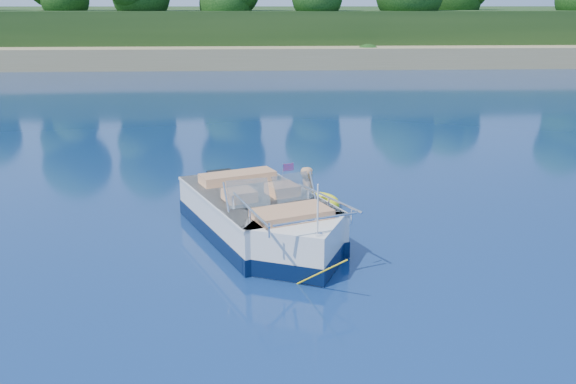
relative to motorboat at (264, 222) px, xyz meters
name	(u,v)px	position (x,y,z in m)	size (l,w,h in m)	color
ground	(337,248)	(1.41, -0.52, -0.39)	(160.00, 160.00, 0.00)	#091E45
shoreline	(266,35)	(1.41, 63.25, 0.59)	(170.00, 59.00, 6.00)	#948356
motorboat	(264,222)	(0.00, 0.00, 0.00)	(3.54, 5.64, 1.99)	white
tow_tube	(313,204)	(1.18, 2.07, -0.30)	(1.50, 1.50, 0.34)	#FFFD11
boy	(308,208)	(1.07, 2.08, -0.39)	(0.59, 0.39, 1.61)	tan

